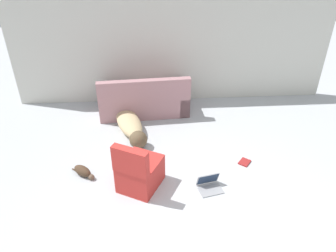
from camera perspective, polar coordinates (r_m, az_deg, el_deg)
ground_plane at (r=4.43m, az=4.97°, el=-18.93°), size 20.00×20.00×0.00m
wall_back at (r=6.96m, az=0.87°, el=13.92°), size 6.66×0.06×2.48m
couch at (r=6.77m, az=-4.19°, el=4.41°), size 1.85×0.89×0.86m
dog at (r=6.22m, az=-6.53°, el=0.10°), size 0.75×1.62×0.32m
cat at (r=5.37m, az=-14.56°, el=-7.66°), size 0.42×0.34×0.17m
laptop_open at (r=5.04m, az=7.17°, el=-9.95°), size 0.40×0.36×0.22m
book_red at (r=5.64m, az=13.18°, el=-6.15°), size 0.25×0.25×0.02m
side_chair at (r=4.90m, az=-5.06°, el=-7.96°), size 0.76×0.80×0.85m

